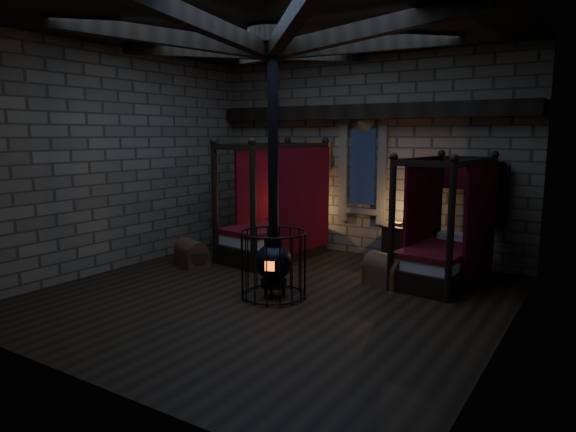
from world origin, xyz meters
The scene contains 8 objects.
room centered at (0.00, 0.09, 3.74)m, with size 7.02×7.02×4.29m.
bed_left centered at (-1.43, 2.23, 0.59)m, with size 1.56×2.46×2.40m.
bed_right centered at (2.12, 2.30, 0.54)m, with size 1.31×2.19×2.19m.
trunk_left centered at (-2.42, 0.71, 0.24)m, with size 0.84×0.70×0.53m.
trunk_right centered at (1.35, 1.55, 0.25)m, with size 0.88×0.73×0.56m.
nightstand_left centered at (-1.14, 3.03, 0.39)m, with size 0.55×0.54×0.92m.
nightstand_right centered at (0.97, 3.02, 0.40)m, with size 0.55×0.54×0.85m.
stove centered at (0.08, -0.07, 0.64)m, with size 1.05×1.05×4.05m.
Camera 1 is at (4.53, -6.64, 2.59)m, focal length 32.00 mm.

